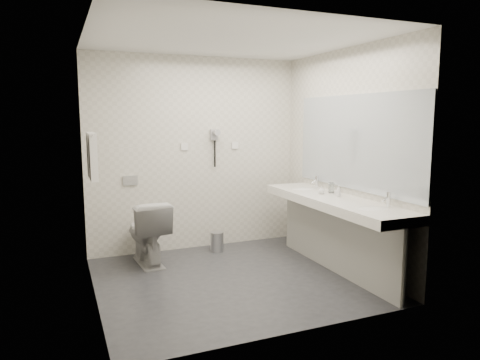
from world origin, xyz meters
name	(u,v)px	position (x,y,z in m)	size (l,w,h in m)	color
floor	(232,279)	(0.00, 0.00, 0.00)	(2.80, 2.80, 0.00)	#292A2E
ceiling	(232,39)	(0.00, 0.00, 2.50)	(2.80, 2.80, 0.00)	silver
wall_back	(196,154)	(0.00, 1.30, 1.25)	(2.80, 2.80, 0.00)	beige
wall_front	(295,180)	(0.00, -1.30, 1.25)	(2.80, 2.80, 0.00)	beige
wall_left	(90,170)	(-1.40, 0.00, 1.25)	(2.60, 2.60, 0.00)	beige
wall_right	(345,159)	(1.40, 0.00, 1.25)	(2.60, 2.60, 0.00)	beige
vanity_counter	(333,202)	(1.12, -0.20, 0.80)	(0.55, 2.20, 0.10)	silver
vanity_panel	(334,239)	(1.15, -0.20, 0.38)	(0.03, 2.15, 0.75)	gray
vanity_post_near	(403,267)	(1.18, -1.24, 0.38)	(0.06, 0.06, 0.75)	silver
vanity_post_far	(291,219)	(1.18, 0.84, 0.38)	(0.06, 0.06, 0.75)	silver
mirror	(355,142)	(1.39, -0.20, 1.45)	(0.02, 2.20, 1.05)	#B2BCC6
basin_near	(372,210)	(1.12, -0.85, 0.83)	(0.40, 0.31, 0.05)	white
basin_far	(303,190)	(1.12, 0.45, 0.83)	(0.40, 0.31, 0.05)	white
faucet_near	(389,199)	(1.32, -0.85, 0.92)	(0.04, 0.04, 0.15)	silver
faucet_far	(317,182)	(1.32, 0.45, 0.92)	(0.04, 0.04, 0.15)	silver
soap_bottle_a	(337,192)	(1.22, -0.12, 0.90)	(0.04, 0.04, 0.09)	beige
soap_bottle_b	(321,190)	(1.12, 0.03, 0.90)	(0.07, 0.07, 0.09)	beige
soap_bottle_c	(339,191)	(1.19, -0.20, 0.91)	(0.05, 0.05, 0.13)	beige
glass_left	(332,188)	(1.27, 0.05, 0.91)	(0.07, 0.07, 0.12)	silver
glass_right	(331,187)	(1.31, 0.12, 0.90)	(0.06, 0.06, 0.11)	silver
toilet	(147,232)	(-0.74, 0.87, 0.38)	(0.43, 0.76, 0.77)	white
flush_plate	(130,180)	(-0.85, 1.29, 0.95)	(0.18, 0.02, 0.12)	#B2B5BA
pedal_bin	(217,242)	(0.18, 1.00, 0.12)	(0.17, 0.17, 0.24)	#B2B5BA
bin_lid	(217,233)	(0.18, 1.00, 0.25)	(0.17, 0.17, 0.01)	#B2B5BA
towel_rail	(90,135)	(-1.35, 0.55, 1.55)	(0.02, 0.02, 0.62)	silver
towel_near	(93,157)	(-1.34, 0.41, 1.33)	(0.07, 0.24, 0.48)	white
towel_far	(91,155)	(-1.34, 0.69, 1.33)	(0.07, 0.24, 0.48)	white
dryer_cradle	(214,135)	(0.25, 1.27, 1.50)	(0.10, 0.04, 0.14)	#95959B
dryer_barrel	(216,132)	(0.25, 1.20, 1.53)	(0.08, 0.08, 0.14)	#95959B
dryer_cord	(215,154)	(0.25, 1.26, 1.25)	(0.02, 0.02, 0.35)	black
switch_plate_a	(185,147)	(-0.15, 1.29, 1.35)	(0.09, 0.02, 0.09)	white
switch_plate_b	(235,145)	(0.55, 1.29, 1.35)	(0.09, 0.02, 0.09)	white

